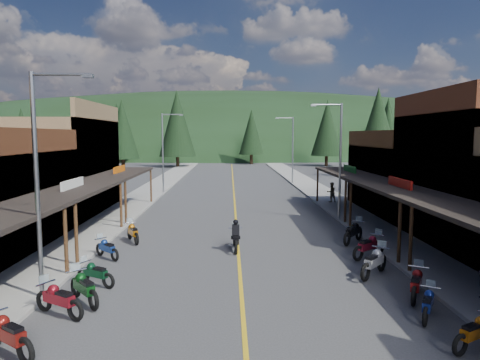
{
  "coord_description": "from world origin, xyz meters",
  "views": [
    {
      "loc": [
        -0.42,
        -20.84,
        5.86
      ],
      "look_at": [
        0.24,
        6.39,
        3.0
      ],
      "focal_mm": 32.0,
      "sensor_mm": 36.0,
      "label": 1
    }
  ],
  "objects": [
    {
      "name": "sidewalk_west",
      "position": [
        -8.7,
        20.0,
        0.07
      ],
      "size": [
        3.4,
        94.0,
        0.15
      ],
      "primitive_type": "cube",
      "color": "gray",
      "rests_on": "ground"
    },
    {
      "name": "pine_9",
      "position": [
        24.0,
        45.0,
        6.38
      ],
      "size": [
        4.93,
        4.93,
        10.8
      ],
      "color": "black",
      "rests_on": "ground"
    },
    {
      "name": "bike_west_4",
      "position": [
        -5.97,
        -7.36,
        0.62
      ],
      "size": [
        2.23,
        1.74,
        1.24
      ],
      "primitive_type": null,
      "rotation": [
        0.0,
        0.0,
        1.03
      ],
      "color": "maroon",
      "rests_on": "ground"
    },
    {
      "name": "bike_east_5",
      "position": [
        6.26,
        -6.16,
        0.61
      ],
      "size": [
        1.68,
        2.23,
        1.23
      ],
      "primitive_type": null,
      "rotation": [
        0.0,
        0.0,
        -0.51
      ],
      "color": "maroon",
      "rests_on": "ground"
    },
    {
      "name": "ground",
      "position": [
        0.0,
        0.0,
        0.0
      ],
      "size": [
        220.0,
        220.0,
        0.0
      ],
      "primitive_type": "plane",
      "color": "#38383A",
      "rests_on": "ground"
    },
    {
      "name": "shop_west_3",
      "position": [
        -13.78,
        11.3,
        3.52
      ],
      "size": [
        10.9,
        10.2,
        8.2
      ],
      "color": "brown",
      "rests_on": "ground"
    },
    {
      "name": "shop_east_3",
      "position": [
        13.75,
        11.3,
        2.53
      ],
      "size": [
        10.9,
        10.2,
        6.2
      ],
      "color": "#4C2D16",
      "rests_on": "ground"
    },
    {
      "name": "ridge_hill",
      "position": [
        0.0,
        135.0,
        0.0
      ],
      "size": [
        310.0,
        140.0,
        60.0
      ],
      "primitive_type": "ellipsoid",
      "color": "black",
      "rests_on": "ground"
    },
    {
      "name": "pine_4",
      "position": [
        18.0,
        60.0,
        7.24
      ],
      "size": [
        5.88,
        5.88,
        12.5
      ],
      "color": "black",
      "rests_on": "ground"
    },
    {
      "name": "bike_east_3",
      "position": [
        6.28,
        -9.85,
        0.55
      ],
      "size": [
        1.98,
        1.47,
        1.09
      ],
      "primitive_type": null,
      "rotation": [
        0.0,
        0.0,
        -1.07
      ],
      "color": "#C9650E",
      "rests_on": "ground"
    },
    {
      "name": "rider_on_bike",
      "position": [
        -0.13,
        0.53,
        0.66
      ],
      "size": [
        0.75,
        2.18,
        1.65
      ],
      "rotation": [
        0.0,
        0.0,
        0.01
      ],
      "color": "black",
      "rests_on": "ground"
    },
    {
      "name": "centerline",
      "position": [
        0.0,
        20.0,
        0.01
      ],
      "size": [
        0.15,
        90.0,
        0.01
      ],
      "primitive_type": "cube",
      "color": "gold",
      "rests_on": "ground"
    },
    {
      "name": "sidewalk_east",
      "position": [
        8.7,
        20.0,
        0.07
      ],
      "size": [
        3.4,
        94.0,
        0.15
      ],
      "primitive_type": "cube",
      "color": "gray",
      "rests_on": "ground"
    },
    {
      "name": "pine_5",
      "position": [
        34.0,
        72.0,
        7.99
      ],
      "size": [
        6.72,
        6.72,
        14.0
      ],
      "color": "black",
      "rests_on": "ground"
    },
    {
      "name": "streetlight_3",
      "position": [
        6.95,
        30.0,
        4.46
      ],
      "size": [
        2.16,
        0.18,
        8.0
      ],
      "color": "gray",
      "rests_on": "ground"
    },
    {
      "name": "bike_west_5",
      "position": [
        -5.51,
        -6.33,
        0.63
      ],
      "size": [
        1.99,
        2.17,
        1.27
      ],
      "primitive_type": null,
      "rotation": [
        0.0,
        0.0,
        0.7
      ],
      "color": "#0C3F13",
      "rests_on": "ground"
    },
    {
      "name": "bike_west_3",
      "position": [
        -6.31,
        -9.87,
        0.65
      ],
      "size": [
        2.3,
        1.92,
        1.3
      ],
      "primitive_type": null,
      "rotation": [
        0.0,
        0.0,
        0.96
      ],
      "color": "maroon",
      "rests_on": "ground"
    },
    {
      "name": "streetlight_1",
      "position": [
        -6.95,
        22.0,
        4.46
      ],
      "size": [
        2.16,
        0.18,
        8.0
      ],
      "color": "gray",
      "rests_on": "ground"
    },
    {
      "name": "bike_east_8",
      "position": [
        6.3,
        1.84,
        0.67
      ],
      "size": [
        2.05,
        2.32,
        1.33
      ],
      "primitive_type": null,
      "rotation": [
        0.0,
        0.0,
        -0.67
      ],
      "color": "black",
      "rests_on": "ground"
    },
    {
      "name": "streetlight_0",
      "position": [
        -6.95,
        -6.0,
        4.46
      ],
      "size": [
        2.16,
        0.18,
        8.0
      ],
      "color": "gray",
      "rests_on": "ground"
    },
    {
      "name": "pine_10",
      "position": [
        -18.0,
        50.0,
        6.78
      ],
      "size": [
        5.38,
        5.38,
        11.6
      ],
      "color": "black",
      "rests_on": "ground"
    },
    {
      "name": "pedestrian_east_b",
      "position": [
        8.29,
        15.25,
        1.0
      ],
      "size": [
        0.93,
        0.68,
        1.7
      ],
      "primitive_type": "imported",
      "rotation": [
        0.0,
        0.0,
        3.41
      ],
      "color": "brown",
      "rests_on": "sidewalk_east"
    },
    {
      "name": "bike_west_6",
      "position": [
        -5.67,
        -4.54,
        0.54
      ],
      "size": [
        1.96,
        1.51,
        1.09
      ],
      "primitive_type": null,
      "rotation": [
        0.0,
        0.0,
        1.04
      ],
      "color": "#0B3A1E",
      "rests_on": "ground"
    },
    {
      "name": "bike_west_7",
      "position": [
        -6.28,
        -0.83,
        0.55
      ],
      "size": [
        1.81,
        1.79,
        1.09
      ],
      "primitive_type": null,
      "rotation": [
        0.0,
        0.0,
        0.8
      ],
      "color": "navy",
      "rests_on": "ground"
    },
    {
      "name": "pine_2",
      "position": [
        -10.0,
        58.0,
        7.99
      ],
      "size": [
        6.72,
        6.72,
        14.0
      ],
      "color": "black",
      "rests_on": "ground"
    },
    {
      "name": "bike_east_6",
      "position": [
        5.58,
        -3.67,
        0.67
      ],
      "size": [
        2.13,
        2.27,
        1.34
      ],
      "primitive_type": null,
      "rotation": [
        0.0,
        0.0,
        -0.72
      ],
      "color": "#A9A9AE",
      "rests_on": "ground"
    },
    {
      "name": "pine_6",
      "position": [
        46.0,
        64.0,
        6.48
      ],
      "size": [
        5.04,
        5.04,
        11.0
      ],
      "color": "black",
      "rests_on": "ground"
    },
    {
      "name": "pine_7",
      "position": [
        -32.0,
        76.0,
        7.24
      ],
      "size": [
        5.88,
        5.88,
        12.5
      ],
      "color": "black",
      "rests_on": "ground"
    },
    {
      "name": "bike_east_7",
      "position": [
        6.21,
        -1.07,
        0.64
      ],
      "size": [
        2.27,
        1.93,
        1.29
      ],
      "primitive_type": null,
      "rotation": [
        0.0,
        0.0,
        -0.94
      ],
      "color": "maroon",
      "rests_on": "ground"
    },
    {
      "name": "pine_11",
      "position": [
        20.0,
        38.0,
        7.19
      ],
      "size": [
        5.82,
        5.82,
        12.4
      ],
      "color": "black",
      "rests_on": "ground"
    },
    {
      "name": "pine_0",
      "position": [
        -40.0,
        62.0,
        6.48
      ],
      "size": [
        5.04,
        5.04,
        11.0
      ],
      "color": "black",
      "rests_on": "ground"
    },
    {
      "name": "pine_3",
      "position": [
        4.0,
        66.0,
        6.48
      ],
      "size": [
        5.04,
        5.04,
        11.0
      ],
      "color": "black",
      "rests_on": "ground"
    },
    {
      "name": "bike_west_8",
      "position": [
        -5.74,
        2.31,
        0.6
      ],
      "size": [
        1.56,
        2.18,
        1.19
      ],
      "primitive_type": null,
      "rotation": [
        0.0,
        0.0,
        0.47
      ],
      "color": "#AF620C",
      "rests_on": "ground"
    },
    {
      "name": "pine_8",
      "position": [
        -22.0,
        40.0,
        5.98
      ],
      "size": [
        4.48,
        4.48,
        10.0
      ],
      "color": "black",
      "rests_on": "ground"
    },
    {
      "name": "streetlight_2",
      "position": [
        6.95,
        8.0,
        4.46
      ],
      "size": [
        2.16,
        0.18,
        8.0
      ],
      "color": "gray",
      "rests_on": "ground"
    },
    {
      "name": "pine_1",
      "position": [
        -24.0,
        70.0,
        7.24
      ],
      "size": [
        5.88,
        5.88,
        12.5
      ],
      "color": "black",
      "rests_on": "ground"
    },
    {
      "name": "bike_east_4",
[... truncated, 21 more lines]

